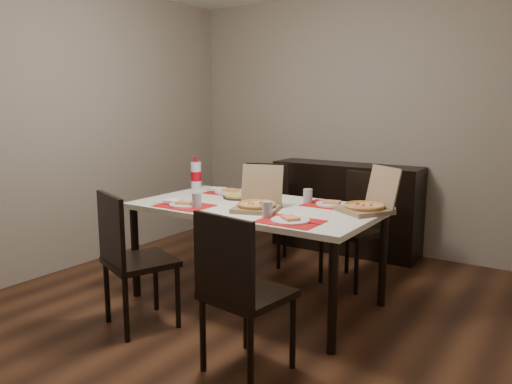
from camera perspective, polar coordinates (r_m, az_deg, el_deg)
ground at (r=3.82m, az=-1.02°, el=-13.21°), size 3.80×4.00×0.02m
room_walls at (r=3.88m, az=2.62°, el=13.54°), size 3.84×4.02×2.62m
sideboard at (r=5.18m, az=10.18°, el=-1.78°), size 1.50×0.40×0.90m
dining_table at (r=3.74m, az=-0.00°, el=-2.51°), size 1.80×1.00×0.75m
chair_near_left at (r=3.43m, az=-14.23°, el=-6.97°), size 0.54×0.54×0.93m
chair_near_right at (r=2.76m, az=-1.97°, el=-10.85°), size 0.47×0.47×0.93m
chair_far_left at (r=4.79m, az=1.01°, el=-1.84°), size 0.54×0.54×0.93m
chair_far_right at (r=4.28m, az=11.56°, el=-3.49°), size 0.51×0.51×0.93m
setting_near_left at (r=3.73m, az=-7.99°, el=-1.27°), size 0.46×0.30×0.11m
setting_near_right at (r=3.24m, az=3.21°, el=-2.91°), size 0.43×0.30×0.11m
setting_far_left at (r=4.22m, az=-2.50°, el=0.11°), size 0.53×0.30×0.11m
setting_far_right at (r=3.77m, az=7.86°, el=-1.11°), size 0.47×0.30×0.11m
napkin_loose at (r=3.67m, az=-0.51°, el=-1.55°), size 0.16×0.16×0.02m
pizza_box_center at (r=3.55m, az=0.20°, el=-1.22°), size 0.40×0.42×0.31m
pizza_box_right at (r=3.57m, az=12.66°, el=-1.41°), size 0.45×0.46×0.31m
faina_plate at (r=4.01m, az=-2.02°, el=-0.50°), size 0.25×0.25×0.03m
dip_bowl at (r=3.83m, az=1.65°, el=-1.01°), size 0.12×0.12×0.03m
soda_bottle at (r=4.45m, az=-6.87°, el=1.89°), size 0.10×0.10×0.29m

